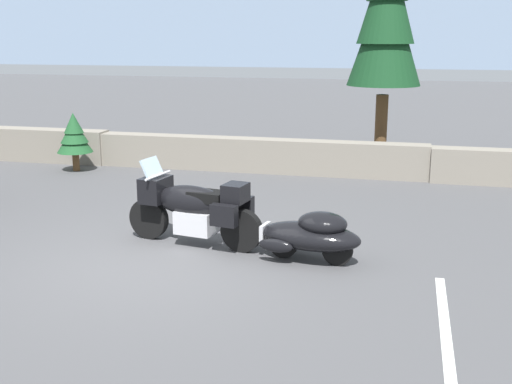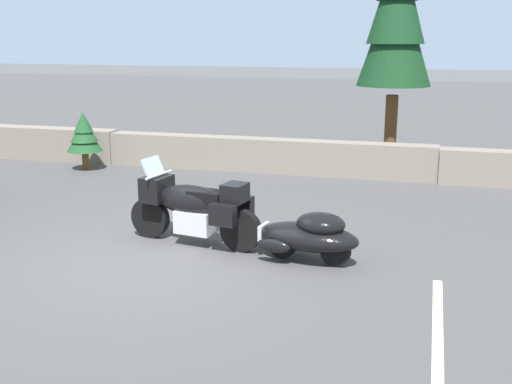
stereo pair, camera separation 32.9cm
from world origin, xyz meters
name	(u,v)px [view 2 (the right image)]	position (x,y,z in m)	size (l,w,h in m)	color
ground_plane	(154,261)	(0.00, 0.00, 0.00)	(80.00, 80.00, 0.00)	#4C4C4F
stone_guard_wall	(251,155)	(-0.37, 6.43, 0.41)	(24.00, 0.59, 0.85)	gray
distant_ridgeline	(414,3)	(0.00, 96.44, 8.00)	(240.00, 80.00, 16.00)	#7F93AD
touring_motorcycle	(193,206)	(0.28, 0.89, 0.62)	(2.30, 0.98, 1.33)	black
car_shaped_trailer	(309,235)	(2.19, 0.56, 0.41)	(2.23, 0.96, 0.76)	black
pine_tree_tall	(397,9)	(2.80, 8.16, 3.82)	(1.82, 1.82, 6.10)	brown
pine_sapling_near	(84,134)	(-4.33, 5.52, 0.88)	(0.85, 0.85, 1.41)	brown
parking_stripe_marker	(438,341)	(4.00, -1.50, 0.00)	(0.12, 3.60, 0.01)	silver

